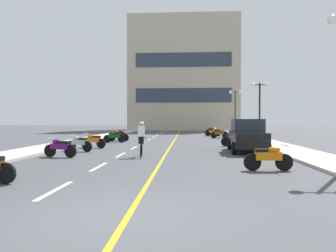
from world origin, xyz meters
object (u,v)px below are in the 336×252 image
motorcycle_3 (79,143)px  cyclist_rider (141,138)px  motorcycle_4 (93,140)px  motorcycle_6 (114,136)px  street_lamp_mid (260,98)px  motorcycle_2 (60,147)px  street_lamp_far (235,102)px  motorcycle_8 (118,135)px  motorcycle_1 (269,157)px  motorcycle_5 (233,139)px  motorcycle_13 (213,131)px  motorcycle_7 (118,136)px  parked_car_near (247,135)px  motorcycle_10 (220,133)px  motorcycle_11 (213,132)px  motorcycle_12 (213,131)px  motorcycle_9 (220,133)px

motorcycle_3 → cyclist_rider: 4.57m
motorcycle_4 → motorcycle_6: 4.65m
street_lamp_mid → motorcycle_2: size_ratio=2.72×
street_lamp_far → motorcycle_8: street_lamp_far is taller
motorcycle_1 → motorcycle_5: 10.44m
motorcycle_2 → motorcycle_13: bearing=68.5°
motorcycle_4 → motorcycle_6: (0.26, 4.64, 0.00)m
street_lamp_mid → motorcycle_7: bearing=179.2°
motorcycle_4 → parked_car_near: bearing=-11.3°
motorcycle_10 → motorcycle_1: bearing=-91.3°
street_lamp_far → parked_car_near: 20.65m
street_lamp_far → motorcycle_11: street_lamp_far is taller
street_lamp_far → motorcycle_7: 17.10m
motorcycle_3 → motorcycle_12: size_ratio=0.96×
motorcycle_1 → motorcycle_2: same height
motorcycle_6 → motorcycle_7: 1.47m
parked_car_near → motorcycle_12: 18.39m
street_lamp_far → motorcycle_2: 26.31m
motorcycle_6 → motorcycle_11: (8.41, 9.88, 0.00)m
motorcycle_6 → cyclist_rider: cyclist_rider is taller
motorcycle_7 → motorcycle_13: bearing=54.3°
motorcycle_1 → motorcycle_8: (-8.86, 15.90, 0.00)m
motorcycle_2 → motorcycle_1: bearing=-21.3°
street_lamp_mid → parked_car_near: (-2.42, -7.79, -2.61)m
motorcycle_4 → motorcycle_8: 7.60m
parked_car_near → motorcycle_4: size_ratio=2.56×
motorcycle_11 → motorcycle_12: bearing=86.4°
motorcycle_1 → motorcycle_10: size_ratio=1.01×
motorcycle_8 → motorcycle_5: bearing=-30.9°
motorcycle_11 → parked_car_near: bearing=-88.1°
motorcycle_1 → motorcycle_2: (-8.88, 3.46, 0.00)m
motorcycle_9 → cyclist_rider: cyclist_rider is taller
motorcycle_1 → motorcycle_4: same height
motorcycle_8 → motorcycle_11: 11.20m
motorcycle_9 → motorcycle_2: bearing=-120.5°
motorcycle_5 → motorcycle_13: same height
motorcycle_1 → motorcycle_12: size_ratio=1.00×
motorcycle_4 → motorcycle_7: same height
street_lamp_far → motorcycle_10: street_lamp_far is taller
motorcycle_13 → motorcycle_8: bearing=-130.5°
motorcycle_8 → motorcycle_3: bearing=-90.3°
street_lamp_mid → motorcycle_5: bearing=-124.5°
motorcycle_4 → motorcycle_6: size_ratio=1.00×
motorcycle_13 → cyclist_rider: 23.32m
motorcycle_12 → motorcycle_13: bearing=85.1°
motorcycle_4 → motorcycle_11: same height
cyclist_rider → motorcycle_5: bearing=51.4°
motorcycle_2 → motorcycle_11: same height
street_lamp_mid → motorcycle_11: size_ratio=2.74×
motorcycle_2 → motorcycle_7: 10.96m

